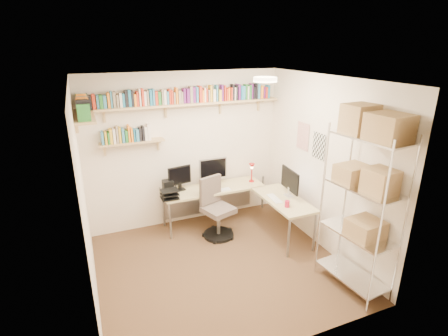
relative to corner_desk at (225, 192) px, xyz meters
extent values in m
plane|color=#43291C|center=(-0.47, -0.97, -0.64)|extent=(3.20, 3.20, 0.00)
cube|color=beige|center=(-0.47, 0.53, 0.61)|extent=(3.20, 0.04, 2.50)
cube|color=beige|center=(-2.07, -0.97, 0.61)|extent=(0.04, 3.00, 2.50)
cube|color=beige|center=(1.13, -0.97, 0.61)|extent=(0.04, 3.00, 2.50)
cube|color=beige|center=(-0.47, -2.47, 0.61)|extent=(3.20, 0.04, 2.50)
cube|color=silver|center=(-0.47, -0.97, 1.86)|extent=(3.20, 3.00, 0.04)
cube|color=white|center=(1.12, -0.42, 0.91)|extent=(0.01, 0.30, 0.42)
cube|color=silver|center=(1.12, -0.82, 0.86)|extent=(0.01, 0.28, 0.38)
cylinder|color=#FFEAC6|center=(0.23, -0.77, 1.82)|extent=(0.30, 0.30, 0.06)
cube|color=tan|center=(-0.47, 0.41, 1.38)|extent=(3.05, 0.25, 0.03)
cube|color=tan|center=(-1.95, -0.02, 1.38)|extent=(0.25, 1.00, 0.03)
cube|color=tan|center=(-1.32, 0.43, 0.86)|extent=(0.95, 0.20, 0.02)
cube|color=tan|center=(-1.67, 0.47, 1.31)|extent=(0.03, 0.20, 0.20)
cube|color=tan|center=(-0.77, 0.47, 1.31)|extent=(0.03, 0.20, 0.20)
cube|color=tan|center=(0.13, 0.47, 1.31)|extent=(0.03, 0.20, 0.20)
cube|color=tan|center=(0.83, 0.47, 1.31)|extent=(0.03, 0.20, 0.20)
cube|color=teal|center=(-1.93, 0.41, 1.49)|extent=(0.04, 0.13, 0.20)
cube|color=#5F1B67|center=(-1.89, 0.41, 1.50)|extent=(0.04, 0.11, 0.22)
cube|color=black|center=(-1.84, 0.41, 1.48)|extent=(0.03, 0.15, 0.18)
cube|color=red|center=(-1.79, 0.41, 1.49)|extent=(0.04, 0.14, 0.20)
cube|color=teal|center=(-1.74, 0.41, 1.48)|extent=(0.03, 0.13, 0.18)
cube|color=#27752D|center=(-1.70, 0.41, 1.48)|extent=(0.04, 0.15, 0.18)
cube|color=teal|center=(-1.65, 0.41, 1.48)|extent=(0.04, 0.13, 0.18)
cube|color=orange|center=(-1.60, 0.41, 1.49)|extent=(0.03, 0.12, 0.21)
cube|color=teal|center=(-1.56, 0.41, 1.51)|extent=(0.02, 0.13, 0.23)
cube|color=gray|center=(-1.52, 0.41, 1.50)|extent=(0.04, 0.12, 0.22)
cube|color=gray|center=(-1.48, 0.41, 1.48)|extent=(0.03, 0.14, 0.18)
cube|color=silver|center=(-1.44, 0.41, 1.49)|extent=(0.03, 0.13, 0.20)
cube|color=teal|center=(-1.40, 0.41, 1.48)|extent=(0.04, 0.12, 0.19)
cube|color=black|center=(-1.35, 0.41, 1.51)|extent=(0.04, 0.11, 0.23)
cube|color=teal|center=(-1.31, 0.41, 1.51)|extent=(0.04, 0.11, 0.23)
cube|color=black|center=(-1.27, 0.41, 1.50)|extent=(0.03, 0.13, 0.23)
cube|color=orange|center=(-1.23, 0.41, 1.48)|extent=(0.03, 0.12, 0.17)
cube|color=red|center=(-1.20, 0.41, 1.49)|extent=(0.03, 0.13, 0.21)
cube|color=silver|center=(-1.16, 0.41, 1.51)|extent=(0.02, 0.12, 0.25)
cube|color=red|center=(-1.13, 0.41, 1.51)|extent=(0.03, 0.13, 0.24)
cube|color=silver|center=(-1.09, 0.41, 1.49)|extent=(0.04, 0.12, 0.20)
cube|color=gray|center=(-1.05, 0.41, 1.50)|extent=(0.02, 0.14, 0.22)
cube|color=teal|center=(-1.01, 0.41, 1.51)|extent=(0.04, 0.14, 0.23)
cube|color=teal|center=(-0.97, 0.41, 1.51)|extent=(0.03, 0.13, 0.23)
cube|color=red|center=(-0.93, 0.41, 1.49)|extent=(0.04, 0.12, 0.20)
cube|color=#27752D|center=(-0.88, 0.41, 1.48)|extent=(0.04, 0.12, 0.19)
cube|color=gray|center=(-0.84, 0.41, 1.50)|extent=(0.02, 0.14, 0.22)
cube|color=silver|center=(-0.80, 0.41, 1.50)|extent=(0.04, 0.11, 0.21)
cube|color=teal|center=(-0.76, 0.41, 1.48)|extent=(0.03, 0.14, 0.19)
cube|color=red|center=(-0.73, 0.41, 1.50)|extent=(0.03, 0.12, 0.22)
cube|color=red|center=(-0.70, 0.41, 1.49)|extent=(0.02, 0.14, 0.20)
cube|color=gray|center=(-0.66, 0.41, 1.48)|extent=(0.03, 0.12, 0.17)
cube|color=orange|center=(-0.62, 0.41, 1.51)|extent=(0.02, 0.13, 0.24)
cube|color=gray|center=(-0.58, 0.41, 1.49)|extent=(0.04, 0.12, 0.20)
cube|color=gray|center=(-0.54, 0.41, 1.48)|extent=(0.02, 0.12, 0.17)
cube|color=#5F1B67|center=(-0.50, 0.41, 1.50)|extent=(0.04, 0.11, 0.22)
cube|color=#5F1B67|center=(-0.45, 0.41, 1.50)|extent=(0.04, 0.12, 0.22)
cube|color=gray|center=(-0.40, 0.41, 1.51)|extent=(0.04, 0.13, 0.25)
cube|color=#5F1B67|center=(-0.35, 0.41, 1.51)|extent=(0.04, 0.12, 0.23)
cube|color=teal|center=(-0.30, 0.41, 1.51)|extent=(0.03, 0.12, 0.24)
cube|color=red|center=(-0.25, 0.41, 1.51)|extent=(0.04, 0.14, 0.25)
cube|color=orange|center=(-0.21, 0.41, 1.48)|extent=(0.03, 0.14, 0.18)
cube|color=silver|center=(-0.18, 0.41, 1.50)|extent=(0.02, 0.12, 0.21)
cube|color=red|center=(-0.15, 0.41, 1.49)|extent=(0.03, 0.12, 0.21)
cube|color=gray|center=(-0.12, 0.41, 1.48)|extent=(0.03, 0.15, 0.18)
cube|color=gold|center=(-0.08, 0.41, 1.52)|extent=(0.03, 0.12, 0.25)
cube|color=silver|center=(-0.03, 0.41, 1.48)|extent=(0.04, 0.14, 0.18)
cube|color=teal|center=(0.02, 0.41, 1.51)|extent=(0.02, 0.12, 0.25)
cube|color=gold|center=(0.07, 0.41, 1.48)|extent=(0.04, 0.15, 0.18)
cube|color=#5F1B67|center=(0.11, 0.41, 1.52)|extent=(0.03, 0.11, 0.25)
cube|color=red|center=(0.15, 0.41, 1.51)|extent=(0.02, 0.13, 0.24)
cube|color=red|center=(0.19, 0.41, 1.48)|extent=(0.03, 0.12, 0.18)
cube|color=orange|center=(0.22, 0.41, 1.49)|extent=(0.03, 0.11, 0.20)
cube|color=red|center=(0.26, 0.41, 1.49)|extent=(0.02, 0.15, 0.20)
cube|color=black|center=(0.30, 0.41, 1.52)|extent=(0.03, 0.11, 0.25)
cube|color=silver|center=(0.33, 0.41, 1.49)|extent=(0.02, 0.12, 0.20)
cube|color=black|center=(0.36, 0.41, 1.50)|extent=(0.02, 0.12, 0.23)
cube|color=#5F1B67|center=(0.40, 0.41, 1.51)|extent=(0.03, 0.14, 0.25)
cube|color=teal|center=(0.44, 0.41, 1.50)|extent=(0.04, 0.14, 0.22)
cube|color=teal|center=(0.49, 0.41, 1.50)|extent=(0.04, 0.11, 0.21)
cube|color=#27752D|center=(0.53, 0.41, 1.51)|extent=(0.02, 0.12, 0.23)
cube|color=silver|center=(0.56, 0.41, 1.50)|extent=(0.02, 0.13, 0.21)
cube|color=#27752D|center=(0.59, 0.41, 1.50)|extent=(0.03, 0.13, 0.23)
cube|color=#5F1B67|center=(0.63, 0.41, 1.51)|extent=(0.02, 0.11, 0.24)
cube|color=black|center=(0.67, 0.41, 1.49)|extent=(0.03, 0.12, 0.19)
cube|color=black|center=(0.71, 0.41, 1.51)|extent=(0.03, 0.14, 0.24)
cube|color=teal|center=(0.75, 0.41, 1.51)|extent=(0.04, 0.13, 0.24)
cube|color=orange|center=(0.80, 0.41, 1.49)|extent=(0.04, 0.14, 0.21)
cube|color=#5F1B67|center=(0.85, 0.41, 1.48)|extent=(0.03, 0.11, 0.18)
cube|color=red|center=(0.89, 0.41, 1.48)|extent=(0.03, 0.14, 0.18)
cube|color=teal|center=(0.94, 0.41, 1.49)|extent=(0.03, 0.12, 0.20)
cube|color=#27752D|center=(-1.95, -0.44, 1.49)|extent=(0.14, 0.04, 0.20)
cube|color=black|center=(-1.95, -0.39, 1.51)|extent=(0.15, 0.04, 0.24)
cube|color=silver|center=(-1.95, -0.35, 1.49)|extent=(0.13, 0.03, 0.20)
cube|color=#5F1B67|center=(-1.95, -0.31, 1.48)|extent=(0.14, 0.03, 0.18)
cube|color=teal|center=(-1.95, -0.27, 1.49)|extent=(0.13, 0.03, 0.19)
cube|color=black|center=(-1.95, -0.23, 1.50)|extent=(0.14, 0.04, 0.22)
cube|color=black|center=(-1.95, -0.19, 1.50)|extent=(0.12, 0.03, 0.22)
cube|color=orange|center=(-1.95, -0.15, 1.50)|extent=(0.15, 0.03, 0.22)
cube|color=gold|center=(-1.95, -0.11, 1.50)|extent=(0.15, 0.03, 0.22)
cube|color=orange|center=(-1.95, -0.07, 1.51)|extent=(0.13, 0.03, 0.23)
cube|color=orange|center=(-1.95, -0.04, 1.49)|extent=(0.11, 0.03, 0.19)
cube|color=black|center=(-1.95, 0.00, 1.48)|extent=(0.14, 0.03, 0.18)
cube|color=gold|center=(-1.95, 0.04, 1.49)|extent=(0.12, 0.02, 0.19)
cube|color=gray|center=(-1.95, 0.08, 1.50)|extent=(0.15, 0.04, 0.22)
cube|color=gold|center=(-1.95, 0.14, 1.50)|extent=(0.12, 0.04, 0.21)
cube|color=orange|center=(-1.95, 0.19, 1.51)|extent=(0.12, 0.03, 0.24)
cube|color=#27752D|center=(-1.95, 0.22, 1.51)|extent=(0.14, 0.03, 0.24)
cube|color=gray|center=(-1.95, 0.26, 1.48)|extent=(0.14, 0.04, 0.18)
cube|color=teal|center=(-1.95, 0.31, 1.48)|extent=(0.12, 0.04, 0.18)
cube|color=silver|center=(-1.95, 0.36, 1.51)|extent=(0.13, 0.03, 0.23)
cube|color=black|center=(-1.95, 0.40, 1.49)|extent=(0.13, 0.03, 0.21)
cube|color=teal|center=(-1.74, 0.43, 0.96)|extent=(0.03, 0.15, 0.19)
cube|color=gold|center=(-1.69, 0.43, 0.96)|extent=(0.03, 0.14, 0.18)
cube|color=#27752D|center=(-1.65, 0.43, 0.95)|extent=(0.03, 0.15, 0.17)
cube|color=gold|center=(-1.62, 0.43, 0.98)|extent=(0.04, 0.14, 0.22)
cube|color=silver|center=(-1.57, 0.43, 0.98)|extent=(0.04, 0.14, 0.22)
cube|color=gray|center=(-1.53, 0.43, 0.99)|extent=(0.03, 0.14, 0.25)
cube|color=gold|center=(-1.49, 0.43, 0.98)|extent=(0.03, 0.13, 0.23)
cube|color=teal|center=(-1.45, 0.43, 0.97)|extent=(0.04, 0.14, 0.21)
cube|color=#27752D|center=(-1.40, 0.43, 0.96)|extent=(0.04, 0.13, 0.17)
cube|color=orange|center=(-1.36, 0.43, 0.99)|extent=(0.03, 0.13, 0.25)
cube|color=orange|center=(-1.32, 0.43, 0.97)|extent=(0.03, 0.15, 0.21)
cube|color=teal|center=(-1.29, 0.43, 0.96)|extent=(0.02, 0.13, 0.19)
cube|color=teal|center=(-1.24, 0.43, 0.96)|extent=(0.04, 0.13, 0.18)
cube|color=black|center=(-1.20, 0.43, 0.97)|extent=(0.03, 0.14, 0.20)
cube|color=black|center=(-1.16, 0.43, 0.98)|extent=(0.03, 0.14, 0.22)
cube|color=silver|center=(-1.11, 0.43, 0.97)|extent=(0.04, 0.11, 0.21)
cube|color=silver|center=(-1.07, 0.43, 0.99)|extent=(0.04, 0.12, 0.24)
cube|color=beige|center=(-0.12, 0.21, -0.01)|extent=(1.68, 0.53, 0.04)
cube|color=beige|center=(0.72, -0.61, -0.01)|extent=(0.53, 1.15, 0.04)
cylinder|color=gray|center=(-0.92, -0.01, -0.34)|extent=(0.04, 0.04, 0.62)
cylinder|color=gray|center=(-0.92, 0.43, -0.34)|extent=(0.04, 0.04, 0.62)
cylinder|color=gray|center=(0.94, 0.43, -0.34)|extent=(0.04, 0.04, 0.62)
cylinder|color=gray|center=(0.50, -1.14, -0.34)|extent=(0.04, 0.04, 0.62)
cylinder|color=gray|center=(0.94, -1.14, -0.34)|extent=(0.04, 0.04, 0.62)
cube|color=gray|center=(-0.12, 0.44, -0.29)|extent=(1.59, 0.02, 0.49)
cube|color=silver|center=(-0.08, 0.32, 0.30)|extent=(0.49, 0.03, 0.37)
cube|color=black|center=(-0.08, 0.30, 0.30)|extent=(0.44, 0.00, 0.32)
cube|color=black|center=(-0.65, 0.32, 0.26)|extent=(0.39, 0.03, 0.30)
cube|color=black|center=(0.84, -0.56, 0.28)|extent=(0.03, 0.51, 0.34)
cube|color=silver|center=(0.82, -0.56, 0.28)|extent=(0.00, 0.46, 0.29)
cube|color=white|center=(-0.08, 0.05, 0.02)|extent=(0.37, 0.11, 0.01)
cube|color=white|center=(0.58, -0.56, 0.02)|extent=(0.11, 0.35, 0.01)
cylinder|color=#AE0E11|center=(0.58, 0.21, 0.02)|extent=(0.09, 0.09, 0.02)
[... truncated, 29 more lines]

